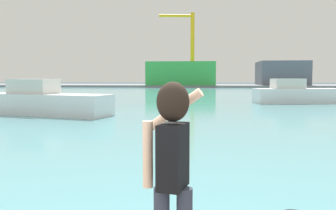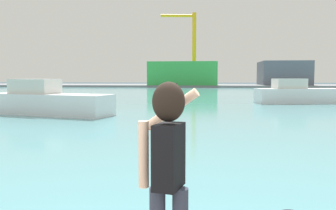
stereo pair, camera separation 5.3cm
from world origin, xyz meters
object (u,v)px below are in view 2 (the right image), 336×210
(boat_moored_2, at_px, (298,94))
(warehouse_left, at_px, (183,74))
(warehouse_right, at_px, (283,73))
(port_crane, at_px, (191,43))
(boat_moored, at_px, (46,101))
(person_photographer, at_px, (168,160))

(boat_moored_2, bearing_deg, warehouse_left, 93.96)
(warehouse_left, bearing_deg, warehouse_right, 11.76)
(port_crane, bearing_deg, boat_moored, -94.61)
(boat_moored, relative_size, warehouse_right, 0.70)
(boat_moored, relative_size, boat_moored_2, 1.08)
(person_photographer, xyz_separation_m, warehouse_left, (-6.47, 85.95, 1.59))
(port_crane, bearing_deg, person_photographer, -86.94)
(warehouse_left, bearing_deg, boat_moored_2, -74.59)
(boat_moored_2, bearing_deg, person_photographer, -116.33)
(warehouse_left, height_order, port_crane, port_crane)
(person_photographer, xyz_separation_m, warehouse_right, (18.55, 91.16, 1.69))
(boat_moored, distance_m, port_crane, 69.96)
(person_photographer, height_order, port_crane, port_crane)
(person_photographer, distance_m, boat_moored_2, 32.91)
(boat_moored, distance_m, warehouse_left, 66.91)
(boat_moored_2, distance_m, port_crane, 58.79)
(boat_moored_2, bearing_deg, boat_moored, -157.51)
(warehouse_left, distance_m, port_crane, 8.21)
(boat_moored_2, height_order, warehouse_left, warehouse_left)
(boat_moored, xyz_separation_m, warehouse_left, (3.80, 66.76, 2.45))
(boat_moored_2, xyz_separation_m, warehouse_right, (10.10, 59.36, 2.55))
(warehouse_right, bearing_deg, boat_moored, -111.83)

